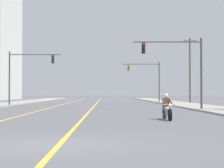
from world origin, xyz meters
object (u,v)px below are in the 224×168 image
(motorcycle_with_rider, at_px, (167,109))
(traffic_signal_near_left, at_px, (25,69))
(traffic_signal_near_right, at_px, (181,62))
(utility_pole_right_far, at_px, (190,69))
(traffic_signal_mid_right, at_px, (149,75))

(motorcycle_with_rider, bearing_deg, traffic_signal_near_left, 118.36)
(motorcycle_with_rider, xyz_separation_m, traffic_signal_near_left, (-12.59, 23.33, 3.57))
(traffic_signal_near_right, bearing_deg, utility_pole_right_far, 76.49)
(traffic_signal_mid_right, bearing_deg, traffic_signal_near_left, -136.64)
(utility_pole_right_far, bearing_deg, traffic_signal_near_left, -145.42)
(traffic_signal_near_left, xyz_separation_m, utility_pole_right_far, (22.05, 15.20, 0.97))
(motorcycle_with_rider, height_order, traffic_signal_near_right, traffic_signal_near_right)
(utility_pole_right_far, bearing_deg, traffic_signal_near_right, -103.51)
(utility_pole_right_far, bearing_deg, motorcycle_with_rider, -103.79)
(traffic_signal_near_right, distance_m, traffic_signal_near_left, 19.39)
(traffic_signal_near_right, relative_size, traffic_signal_mid_right, 1.00)
(motorcycle_with_rider, xyz_separation_m, traffic_signal_mid_right, (3.09, 38.14, 3.55))
(traffic_signal_near_right, xyz_separation_m, traffic_signal_mid_right, (0.03, 26.26, -0.02))
(traffic_signal_near_left, relative_size, traffic_signal_mid_right, 1.00)
(traffic_signal_mid_right, bearing_deg, utility_pole_right_far, 3.51)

